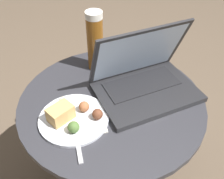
# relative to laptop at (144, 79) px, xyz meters

# --- Properties ---
(table) EXTENTS (0.60, 0.60, 0.50)m
(table) POSITION_rel_laptop_xyz_m (-0.11, -0.04, -0.20)
(table) COLOR black
(table) RESTS_ON ground_plane
(napkin) EXTENTS (0.17, 0.13, 0.00)m
(napkin) POSITION_rel_laptop_xyz_m (-0.23, -0.12, -0.05)
(napkin) COLOR silver
(napkin) RESTS_ON table
(laptop) EXTENTS (0.37, 0.31, 0.23)m
(laptop) POSITION_rel_laptop_xyz_m (0.00, 0.00, 0.00)
(laptop) COLOR #232326
(laptop) RESTS_ON table
(beer_glass) EXTENTS (0.06, 0.06, 0.22)m
(beer_glass) POSITION_rel_laptop_xyz_m (-0.14, 0.15, 0.06)
(beer_glass) COLOR brown
(beer_glass) RESTS_ON table
(snack_plate) EXTENTS (0.21, 0.21, 0.05)m
(snack_plate) POSITION_rel_laptop_xyz_m (-0.24, -0.10, -0.03)
(snack_plate) COLOR silver
(snack_plate) RESTS_ON table
(fork) EXTENTS (0.03, 0.17, 0.00)m
(fork) POSITION_rel_laptop_xyz_m (-0.23, -0.16, -0.04)
(fork) COLOR #B2B2B7
(fork) RESTS_ON table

